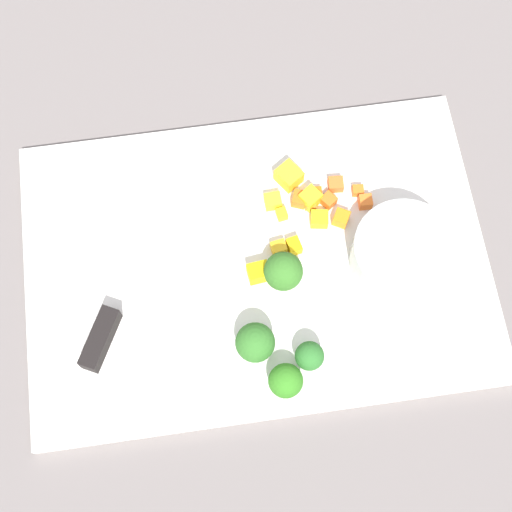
{
  "coord_description": "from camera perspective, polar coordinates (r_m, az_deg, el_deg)",
  "views": [
    {
      "loc": [
        -0.04,
        -0.27,
        0.77
      ],
      "look_at": [
        0.0,
        0.0,
        0.02
      ],
      "focal_mm": 53.54,
      "sensor_mm": 36.0,
      "label": 1
    }
  ],
  "objects": [
    {
      "name": "chef_knife",
      "position": [
        0.79,
        -10.04,
        -2.68
      ],
      "size": [
        0.15,
        0.26,
        0.02
      ],
      "rotation": [
        0.0,
        0.0,
        1.09
      ],
      "color": "silver",
      "rests_on": "cutting_board"
    },
    {
      "name": "pepper_dice_5",
      "position": [
        0.8,
        1.7,
        0.63
      ],
      "size": [
        0.02,
        0.02,
        0.01
      ],
      "primitive_type": "cube",
      "rotation": [
        0.0,
        0.0,
        0.15
      ],
      "color": "yellow",
      "rests_on": "cutting_board"
    },
    {
      "name": "carrot_dice_1",
      "position": [
        0.83,
        4.57,
        4.7
      ],
      "size": [
        0.01,
        0.01,
        0.01
      ],
      "primitive_type": "cube",
      "rotation": [
        0.0,
        0.0,
        3.08
      ],
      "color": "orange",
      "rests_on": "cutting_board"
    },
    {
      "name": "broccoli_floret_1",
      "position": [
        0.75,
        4.02,
        -7.47
      ],
      "size": [
        0.03,
        0.03,
        0.04
      ],
      "color": "#85AF68",
      "rests_on": "cutting_board"
    },
    {
      "name": "carrot_dice_0",
      "position": [
        0.83,
        7.62,
        4.87
      ],
      "size": [
        0.01,
        0.01,
        0.01
      ],
      "primitive_type": "cube",
      "rotation": [
        0.0,
        0.0,
        3.05
      ],
      "color": "orange",
      "rests_on": "cutting_board"
    },
    {
      "name": "pepper_dice_2",
      "position": [
        0.81,
        4.75,
        2.76
      ],
      "size": [
        0.02,
        0.02,
        0.01
      ],
      "primitive_type": "cube",
      "rotation": [
        0.0,
        0.0,
        1.4
      ],
      "color": "yellow",
      "rests_on": "cutting_board"
    },
    {
      "name": "pepper_dice_0",
      "position": [
        0.79,
        -0.03,
        -1.27
      ],
      "size": [
        0.02,
        0.02,
        0.02
      ],
      "primitive_type": "cube",
      "rotation": [
        0.0,
        0.0,
        1.69
      ],
      "color": "yellow",
      "rests_on": "cutting_board"
    },
    {
      "name": "cutting_board",
      "position": [
        0.81,
        -0.0,
        -0.39
      ],
      "size": [
        0.48,
        0.33,
        0.01
      ],
      "primitive_type": "cube",
      "color": "white",
      "rests_on": "ground_plane"
    },
    {
      "name": "pepper_dice_1",
      "position": [
        0.81,
        1.94,
        3.15
      ],
      "size": [
        0.01,
        0.01,
        0.01
      ],
      "primitive_type": "cube",
      "rotation": [
        0.0,
        0.0,
        1.73
      ],
      "color": "yellow",
      "rests_on": "cutting_board"
    },
    {
      "name": "broccoli_floret_3",
      "position": [
        0.75,
        -0.06,
        -6.49
      ],
      "size": [
        0.04,
        0.04,
        0.04
      ],
      "color": "#83BF57",
      "rests_on": "cutting_board"
    },
    {
      "name": "carrot_dice_4",
      "position": [
        0.81,
        6.39,
        2.82
      ],
      "size": [
        0.02,
        0.02,
        0.01
      ],
      "primitive_type": "cube",
      "rotation": [
        0.0,
        0.0,
        1.05
      ],
      "color": "orange",
      "rests_on": "cutting_board"
    },
    {
      "name": "pepper_dice_3",
      "position": [
        0.83,
        2.47,
        5.99
      ],
      "size": [
        0.03,
        0.03,
        0.02
      ],
      "primitive_type": "cube",
      "rotation": [
        0.0,
        0.0,
        0.6
      ],
      "color": "yellow",
      "rests_on": "cutting_board"
    },
    {
      "name": "ground_plane",
      "position": [
        0.81,
        -0.0,
        -0.53
      ],
      "size": [
        4.0,
        4.0,
        0.0
      ],
      "primitive_type": "plane",
      "color": "slate"
    },
    {
      "name": "carrot_dice_3",
      "position": [
        0.82,
        5.44,
        4.15
      ],
      "size": [
        0.02,
        0.02,
        0.01
      ],
      "primitive_type": "cube",
      "rotation": [
        0.0,
        0.0,
        2.23
      ],
      "color": "orange",
      "rests_on": "cutting_board"
    },
    {
      "name": "broccoli_floret_0",
      "position": [
        0.77,
        2.06,
        -1.17
      ],
      "size": [
        0.04,
        0.04,
        0.05
      ],
      "color": "#87B762",
      "rests_on": "cutting_board"
    },
    {
      "name": "carrot_dice_6",
      "position": [
        0.83,
        8.17,
        4.03
      ],
      "size": [
        0.01,
        0.01,
        0.01
      ],
      "primitive_type": "cube",
      "rotation": [
        0.0,
        0.0,
        1.54
      ],
      "color": "orange",
      "rests_on": "cutting_board"
    },
    {
      "name": "carrot_dice_7",
      "position": [
        0.82,
        4.11,
        3.82
      ],
      "size": [
        0.01,
        0.01,
        0.01
      ],
      "primitive_type": "cube",
      "rotation": [
        0.0,
        0.0,
        2.97
      ],
      "color": "orange",
      "rests_on": "cutting_board"
    },
    {
      "name": "pepper_dice_4",
      "position": [
        0.8,
        2.86,
        0.74
      ],
      "size": [
        0.02,
        0.02,
        0.01
      ],
      "primitive_type": "cube",
      "rotation": [
        0.0,
        0.0,
        1.78
      ],
      "color": "yellow",
      "rests_on": "cutting_board"
    },
    {
      "name": "prep_bowl",
      "position": [
        0.79,
        10.9,
        0.12
      ],
      "size": [
        0.1,
        0.1,
        0.05
      ],
      "primitive_type": "cylinder",
      "color": "#B7BEB9",
      "rests_on": "cutting_board"
    },
    {
      "name": "carrot_dice_5",
      "position": [
        0.83,
        5.97,
        5.35
      ],
      "size": [
        0.02,
        0.02,
        0.01
      ],
      "primitive_type": "cube",
      "rotation": [
        0.0,
        0.0,
        1.49
      ],
      "color": "orange",
      "rests_on": "cutting_board"
    },
    {
      "name": "carrot_dice_2",
      "position": [
        0.82,
        3.25,
        4.27
      ],
      "size": [
        0.02,
        0.02,
        0.01
      ],
      "primitive_type": "cube",
      "rotation": [
        0.0,
        0.0,
        1.19
      ],
      "color": "orange",
      "rests_on": "cutting_board"
    },
    {
      "name": "pepper_dice_6",
      "position": [
        0.82,
        4.07,
        4.33
      ],
      "size": [
        0.03,
        0.03,
        0.02
      ],
      "primitive_type": "cube",
      "rotation": [
        0.0,
        0.0,
        2.19
      ],
      "color": "yellow",
      "rests_on": "cutting_board"
    },
    {
      "name": "pepper_dice_7",
      "position": [
        0.82,
        1.27,
        4.11
      ],
      "size": [
        0.02,
        0.02,
        0.01
      ],
      "primitive_type": "cube",
      "rotation": [
        0.0,
        0.0,
        0.04
      ],
      "color": "yellow",
      "rests_on": "cutting_board"
    },
    {
      "name": "broccoli_floret_2",
      "position": [
        0.75,
        2.23,
        -9.3
      ],
      "size": [
        0.03,
        0.03,
        0.04
      ],
      "color": "#8FB361",
      "rests_on": "cutting_board"
    }
  ]
}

